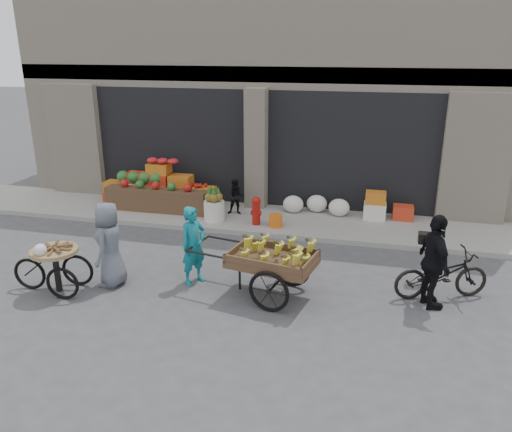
% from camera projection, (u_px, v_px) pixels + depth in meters
% --- Properties ---
extents(ground, '(80.00, 80.00, 0.00)m').
position_uv_depth(ground, '(192.00, 292.00, 9.18)').
color(ground, '#424244').
rests_on(ground, ground).
extents(sidewalk, '(18.00, 2.20, 0.12)m').
position_uv_depth(sidewalk, '(248.00, 218.00, 12.93)').
color(sidewalk, gray).
rests_on(sidewalk, ground).
extents(building, '(14.00, 6.45, 7.00)m').
position_uv_depth(building, '(280.00, 77.00, 15.46)').
color(building, beige).
rests_on(building, ground).
extents(fruit_display, '(3.10, 1.12, 1.24)m').
position_uv_depth(fruit_display, '(162.00, 187.00, 13.55)').
color(fruit_display, red).
rests_on(fruit_display, sidewalk).
extents(pineapple_bin, '(0.52, 0.52, 0.50)m').
position_uv_depth(pineapple_bin, '(214.00, 211.00, 12.54)').
color(pineapple_bin, silver).
rests_on(pineapple_bin, sidewalk).
extents(fire_hydrant, '(0.22, 0.22, 0.71)m').
position_uv_depth(fire_hydrant, '(256.00, 209.00, 12.20)').
color(fire_hydrant, '#A5140F').
rests_on(fire_hydrant, sidewalk).
extents(orange_bucket, '(0.32, 0.32, 0.30)m').
position_uv_depth(orange_bucket, '(276.00, 221.00, 12.12)').
color(orange_bucket, orange).
rests_on(orange_bucket, sidewalk).
extents(right_bay_goods, '(3.35, 0.60, 0.70)m').
position_uv_depth(right_bay_goods, '(353.00, 206.00, 12.78)').
color(right_bay_goods, silver).
rests_on(right_bay_goods, sidewalk).
extents(seated_person, '(0.51, 0.43, 0.93)m').
position_uv_depth(seated_person, '(236.00, 197.00, 12.93)').
color(seated_person, black).
rests_on(seated_person, sidewalk).
extents(banana_cart, '(2.67, 1.48, 1.05)m').
position_uv_depth(banana_cart, '(270.00, 257.00, 8.83)').
color(banana_cart, brown).
rests_on(banana_cart, ground).
extents(vendor_woman, '(0.59, 0.66, 1.52)m').
position_uv_depth(vendor_woman, '(193.00, 246.00, 9.34)').
color(vendor_woman, '#10717F').
rests_on(vendor_woman, ground).
extents(tricycle_cart, '(1.45, 0.91, 0.95)m').
position_uv_depth(tricycle_cart, '(55.00, 263.00, 9.06)').
color(tricycle_cart, '#9E7F51').
rests_on(tricycle_cart, ground).
extents(vendor_grey, '(0.57, 0.83, 1.62)m').
position_uv_depth(vendor_grey, '(110.00, 244.00, 9.26)').
color(vendor_grey, slate).
rests_on(vendor_grey, ground).
extents(bicycle, '(1.82, 1.14, 0.90)m').
position_uv_depth(bicycle, '(441.00, 274.00, 8.87)').
color(bicycle, black).
rests_on(bicycle, ground).
extents(cyclist, '(0.72, 1.07, 1.68)m').
position_uv_depth(cyclist, '(434.00, 262.00, 8.43)').
color(cyclist, black).
rests_on(cyclist, ground).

